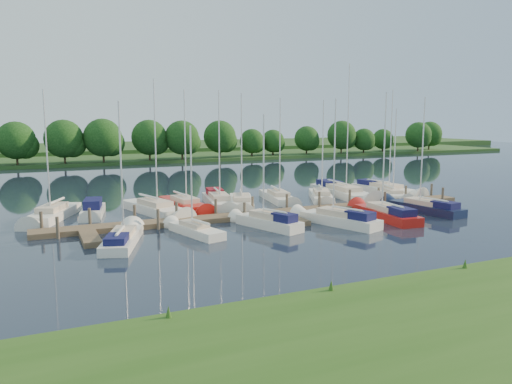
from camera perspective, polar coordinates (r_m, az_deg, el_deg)
name	(u,v)px	position (r m, az deg, el deg)	size (l,w,h in m)	color
ground	(325,235)	(37.21, 7.88, -4.85)	(260.00, 260.00, 0.00)	#192132
dock	(280,214)	(43.37, 2.74, -2.58)	(40.00, 6.00, 0.40)	brown
mooring_pilings	(274,208)	(44.29, 2.09, -1.81)	(38.24, 2.84, 2.00)	#473D33
far_shore	(133,157)	(107.66, -13.88, 3.92)	(180.00, 30.00, 0.60)	#1E4018
distant_hill	(114,148)	(132.25, -15.88, 4.84)	(220.00, 40.00, 1.40)	#355926
treeline	(153,141)	(95.24, -11.64, 5.72)	(144.90, 9.72, 8.23)	#38281C
sailboat_n_0	(52,216)	(45.54, -22.26, -2.57)	(5.00, 8.59, 11.28)	white
motorboat	(93,211)	(46.15, -18.15, -2.12)	(2.76, 6.20, 1.79)	white
sailboat_n_2	(156,210)	(45.60, -11.37, -2.08)	(4.42, 9.71, 12.30)	white
sailboat_n_3	(185,206)	(47.39, -8.07, -1.60)	(2.98, 9.09, 11.47)	red
sailboat_n_4	(219,203)	(48.51, -4.25, -1.22)	(3.41, 9.07, 11.54)	white
sailboat_n_5	(242,204)	(48.02, -1.65, -1.39)	(4.54, 8.75, 11.19)	white
sailboat_n_6	(279,199)	(51.19, 2.63, -0.78)	(3.19, 8.61, 10.83)	white
sailboat_n_7	(321,198)	(52.08, 7.49, -0.67)	(4.92, 8.14, 10.67)	white
sailboat_n_8	(344,194)	(55.03, 10.00, -0.17)	(3.45, 11.67, 14.60)	white
sailboat_n_9	(392,195)	(55.31, 15.29, -0.38)	(3.68, 7.74, 9.77)	white
sailboat_n_10	(386,190)	(58.57, 14.62, 0.19)	(3.50, 9.57, 11.95)	white
sailboat_s_0	(123,239)	(35.48, -14.97, -5.22)	(3.99, 7.89, 9.99)	white
sailboat_s_1	(194,231)	(37.19, -7.11, -4.41)	(2.91, 6.49, 8.30)	white
sailboat_s_2	(267,223)	(39.07, 1.32, -3.59)	(3.54, 6.97, 9.27)	white
sailboat_s_3	(338,220)	(40.68, 9.31, -3.22)	(4.11, 8.02, 10.48)	white
sailboat_s_4	(385,215)	(43.84, 14.51, -2.54)	(2.68, 8.68, 11.09)	red
sailboat_s_5	(424,208)	(47.95, 18.61, -1.79)	(3.02, 8.50, 10.78)	#101A38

